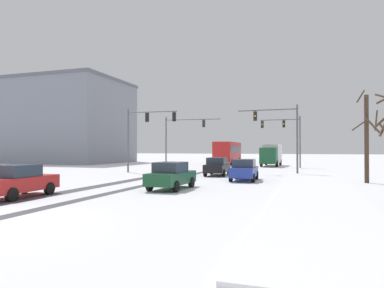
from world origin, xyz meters
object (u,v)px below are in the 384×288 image
(traffic_signal_near_right, at_px, (280,127))
(car_black_lead, at_px, (217,166))
(traffic_signal_near_left, at_px, (145,127))
(car_blue_second, at_px, (244,170))
(traffic_signal_far_right, at_px, (286,131))
(bus_oncoming, at_px, (228,151))
(office_building_far_left_block, at_px, (45,123))
(car_dark_green_third, at_px, (171,175))
(car_red_fourth, at_px, (18,181))
(box_truck_delivery, at_px, (271,154))
(traffic_signal_far_left, at_px, (181,132))
(bare_tree_sidewalk_mid, at_px, (367,136))

(traffic_signal_near_right, bearing_deg, car_black_lead, -147.69)
(traffic_signal_near_left, relative_size, car_blue_second, 1.56)
(traffic_signal_near_left, relative_size, traffic_signal_far_right, 1.00)
(bus_oncoming, relative_size, office_building_far_left_block, 0.39)
(car_dark_green_third, height_order, car_red_fourth, same)
(office_building_far_left_block, bearing_deg, traffic_signal_near_right, -21.85)
(car_red_fourth, xyz_separation_m, box_truck_delivery, (8.82, 35.63, 0.82))
(traffic_signal_far_left, xyz_separation_m, car_dark_green_third, (7.63, -22.45, -3.68))
(traffic_signal_near_left, height_order, traffic_signal_far_left, same)
(traffic_signal_far_right, xyz_separation_m, car_blue_second, (-1.95, -19.45, -3.78))
(bus_oncoming, relative_size, bare_tree_sidewalk_mid, 1.67)
(traffic_signal_near_left, xyz_separation_m, car_black_lead, (7.91, -1.43, -3.79))
(traffic_signal_near_left, distance_m, office_building_far_left_block, 34.43)
(car_black_lead, relative_size, car_dark_green_third, 1.01)
(traffic_signal_far_right, height_order, car_blue_second, traffic_signal_far_right)
(traffic_signal_near_left, bearing_deg, car_black_lead, -10.23)
(traffic_signal_near_left, distance_m, bare_tree_sidewalk_mid, 20.15)
(bus_oncoming, bearing_deg, box_truck_delivery, -23.27)
(traffic_signal_far_right, xyz_separation_m, car_red_fourth, (-11.04, -31.95, -3.78))
(traffic_signal_near_right, relative_size, car_red_fourth, 1.56)
(traffic_signal_near_left, height_order, traffic_signal_near_right, same)
(traffic_signal_near_left, bearing_deg, car_blue_second, -26.73)
(traffic_signal_near_right, relative_size, car_black_lead, 1.56)
(traffic_signal_near_right, distance_m, bare_tree_sidewalk_mid, 9.22)
(traffic_signal_far_right, height_order, box_truck_delivery, traffic_signal_far_right)
(traffic_signal_far_right, bearing_deg, office_building_far_left_block, 173.39)
(traffic_signal_near_left, relative_size, office_building_far_left_block, 0.23)
(traffic_signal_near_right, relative_size, box_truck_delivery, 0.87)
(car_dark_green_third, relative_size, car_red_fourth, 0.99)
(bare_tree_sidewalk_mid, bearing_deg, box_truck_delivery, 111.58)
(car_dark_green_third, height_order, bare_tree_sidewalk_mid, bare_tree_sidewalk_mid)
(traffic_signal_near_left, xyz_separation_m, traffic_signal_near_right, (13.18, 1.91, -0.21))
(box_truck_delivery, bearing_deg, car_red_fourth, -103.90)
(car_black_lead, bearing_deg, traffic_signal_far_left, 123.80)
(traffic_signal_near_left, xyz_separation_m, bus_oncoming, (4.01, 20.48, -2.62))
(traffic_signal_near_left, height_order, bus_oncoming, traffic_signal_near_left)
(box_truck_delivery, relative_size, bare_tree_sidewalk_mid, 1.12)
(traffic_signal_far_left, height_order, bare_tree_sidewalk_mid, bare_tree_sidewalk_mid)
(car_black_lead, bearing_deg, car_blue_second, -52.78)
(traffic_signal_far_right, bearing_deg, traffic_signal_far_left, -162.98)
(car_black_lead, height_order, box_truck_delivery, box_truck_delivery)
(traffic_signal_far_right, relative_size, box_truck_delivery, 0.87)
(box_truck_delivery, height_order, office_building_far_left_block, office_building_far_left_block)
(traffic_signal_near_left, distance_m, bus_oncoming, 21.03)
(car_black_lead, xyz_separation_m, car_blue_second, (3.14, -4.14, 0.00))
(car_black_lead, distance_m, bus_oncoming, 22.28)
(car_red_fourth, bearing_deg, traffic_signal_far_right, 70.94)
(traffic_signal_near_left, distance_m, car_dark_green_third, 15.23)
(traffic_signal_far_right, bearing_deg, bare_tree_sidewalk_mid, -70.50)
(traffic_signal_far_left, height_order, box_truck_delivery, traffic_signal_far_left)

